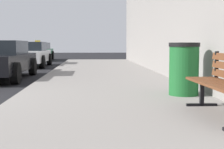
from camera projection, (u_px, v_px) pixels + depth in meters
sidewalk at (117, 100)px, 6.53m from camera, size 4.00×32.00×0.15m
trash_bin at (184, 69)px, 6.67m from camera, size 0.60×0.60×1.03m
car_white at (28, 54)px, 17.35m from camera, size 2.05×4.28×1.27m
car_green at (37, 51)px, 24.13m from camera, size 1.97×4.55×1.43m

